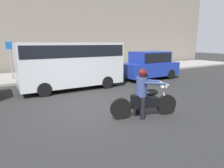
% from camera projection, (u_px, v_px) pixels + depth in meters
% --- Properties ---
extents(ground_plane, '(80.00, 80.00, 0.00)m').
position_uv_depth(ground_plane, '(95.00, 109.00, 6.95)').
color(ground_plane, '#262626').
extents(sidewalk_slab, '(40.00, 4.40, 0.14)m').
position_uv_depth(sidewalk_slab, '(47.00, 75.00, 13.67)').
color(sidewalk_slab, gray).
rests_on(sidewalk_slab, ground_plane).
extents(building_facade, '(40.00, 1.40, 10.61)m').
position_uv_depth(building_facade, '(33.00, 5.00, 15.43)').
color(building_facade, slate).
rests_on(building_facade, ground_plane).
extents(motorcycle_with_rider_denim_blue, '(2.22, 0.87, 1.57)m').
position_uv_depth(motorcycle_with_rider_denim_blue, '(144.00, 98.00, 6.13)').
color(motorcycle_with_rider_denim_blue, black).
rests_on(motorcycle_with_rider_denim_blue, ground_plane).
extents(parked_hatchback_cobalt_blue, '(3.79, 1.76, 1.80)m').
position_uv_depth(parked_hatchback_cobalt_blue, '(150.00, 65.00, 12.58)').
color(parked_hatchback_cobalt_blue, navy).
rests_on(parked_hatchback_cobalt_blue, ground_plane).
extents(parked_van_silver, '(5.14, 1.96, 2.37)m').
position_uv_depth(parked_van_silver, '(71.00, 62.00, 9.81)').
color(parked_van_silver, '#B2B5BA').
rests_on(parked_van_silver, ground_plane).
extents(street_sign_post, '(0.44, 0.08, 2.31)m').
position_uv_depth(street_sign_post, '(11.00, 56.00, 11.75)').
color(street_sign_post, gray).
rests_on(street_sign_post, sidewalk_slab).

